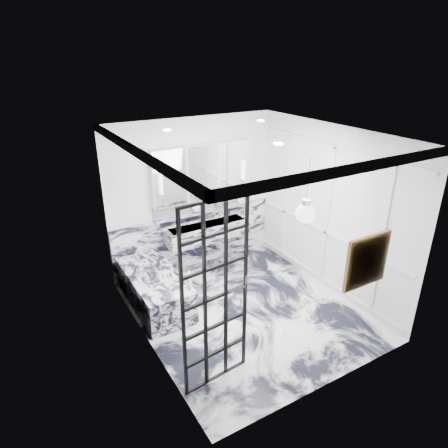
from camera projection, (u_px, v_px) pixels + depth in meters
floor at (246, 310)px, 6.37m from camera, size 3.60×3.60×0.00m
ceiling at (250, 134)px, 5.25m from camera, size 3.60×3.60×0.00m
wall_back at (193, 195)px, 7.24m from camera, size 3.60×0.00×3.60m
wall_front at (338, 289)px, 4.39m from camera, size 3.60×0.00×3.60m
wall_left at (143, 257)px, 5.07m from camera, size 0.00×3.60×3.60m
wall_right at (329, 210)px, 6.55m from camera, size 0.00×3.60×3.60m
marble_clad_back at (195, 239)px, 7.57m from camera, size 3.18×0.05×1.05m
marble_clad_left at (144, 261)px, 5.10m from camera, size 0.02×3.56×2.68m
panel_molding at (328, 216)px, 6.58m from camera, size 0.03×3.40×2.30m
soap_bottle_a at (226, 202)px, 7.54m from camera, size 0.07×0.07×0.18m
soap_bottle_b at (242, 199)px, 7.71m from camera, size 0.10×0.10×0.16m
soap_bottle_c at (240, 200)px, 7.70m from camera, size 0.14×0.14×0.15m
face_pot at (196, 208)px, 7.26m from camera, size 0.14×0.14×0.14m
amber_bottle at (217, 205)px, 7.47m from camera, size 0.04×0.04×0.10m
flower_vase at (190, 283)px, 5.97m from camera, size 0.07×0.07×0.12m
crittall_door at (216, 297)px, 4.59m from camera, size 0.88×0.13×2.40m
artwork at (367, 261)px, 4.55m from camera, size 0.55×0.05×0.55m
pendant_light at (305, 214)px, 4.58m from camera, size 0.23×0.23×0.23m
trough_sink at (207, 232)px, 7.38m from camera, size 1.60×0.45×0.30m
ledge at (203, 212)px, 7.37m from camera, size 1.90×0.14×0.04m
subway_tile at (201, 204)px, 7.37m from camera, size 1.90×0.03×0.23m
mirror_cabinet at (202, 172)px, 7.08m from camera, size 1.90×0.16×1.00m
sconce_left at (161, 183)px, 6.64m from camera, size 0.07×0.07×0.40m
sconce_right at (244, 169)px, 7.40m from camera, size 0.07×0.07×0.40m
bathtub at (155, 289)px, 6.43m from camera, size 0.75×1.65×0.55m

